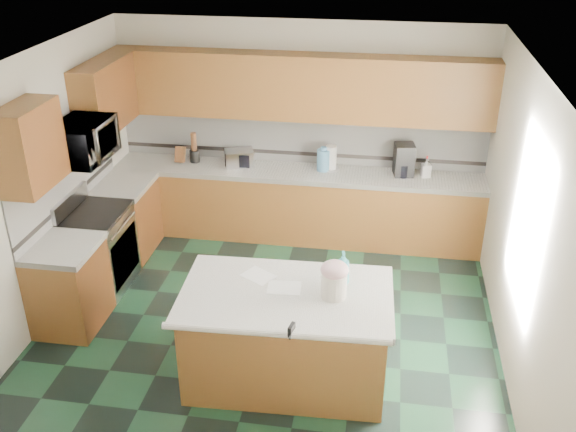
% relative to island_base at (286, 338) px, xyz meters
% --- Properties ---
extents(floor, '(4.60, 4.60, 0.00)m').
position_rel_island_base_xyz_m(floor, '(-0.30, 0.71, -0.43)').
color(floor, black).
rests_on(floor, ground).
extents(ceiling, '(4.60, 4.60, 0.00)m').
position_rel_island_base_xyz_m(ceiling, '(-0.30, 0.71, 2.27)').
color(ceiling, white).
rests_on(ceiling, ground).
extents(wall_back, '(4.60, 0.04, 2.70)m').
position_rel_island_base_xyz_m(wall_back, '(-0.30, 3.03, 0.92)').
color(wall_back, silver).
rests_on(wall_back, ground).
extents(wall_front, '(4.60, 0.04, 2.70)m').
position_rel_island_base_xyz_m(wall_front, '(-0.30, -1.61, 0.92)').
color(wall_front, silver).
rests_on(wall_front, ground).
extents(wall_left, '(0.04, 4.60, 2.70)m').
position_rel_island_base_xyz_m(wall_left, '(-2.62, 0.71, 0.92)').
color(wall_left, silver).
rests_on(wall_left, ground).
extents(wall_right, '(0.04, 4.60, 2.70)m').
position_rel_island_base_xyz_m(wall_right, '(2.02, 0.71, 0.92)').
color(wall_right, silver).
rests_on(wall_right, ground).
extents(back_base_cab, '(4.60, 0.60, 0.86)m').
position_rel_island_base_xyz_m(back_base_cab, '(-0.30, 2.71, 0.00)').
color(back_base_cab, '#36190A').
rests_on(back_base_cab, ground).
extents(back_countertop, '(4.60, 0.64, 0.06)m').
position_rel_island_base_xyz_m(back_countertop, '(-0.30, 2.71, 0.46)').
color(back_countertop, white).
rests_on(back_countertop, back_base_cab).
extents(back_upper_cab, '(4.60, 0.33, 0.78)m').
position_rel_island_base_xyz_m(back_upper_cab, '(-0.30, 2.85, 1.51)').
color(back_upper_cab, '#36190A').
rests_on(back_upper_cab, wall_back).
extents(back_backsplash, '(4.60, 0.02, 0.63)m').
position_rel_island_base_xyz_m(back_backsplash, '(-0.30, 3.00, 0.81)').
color(back_backsplash, silver).
rests_on(back_backsplash, back_countertop).
extents(back_accent_band, '(4.60, 0.01, 0.05)m').
position_rel_island_base_xyz_m(back_accent_band, '(-0.30, 2.99, 0.61)').
color(back_accent_band, black).
rests_on(back_accent_band, back_countertop).
extents(left_base_cab_rear, '(0.60, 0.82, 0.86)m').
position_rel_island_base_xyz_m(left_base_cab_rear, '(-2.30, 2.00, 0.00)').
color(left_base_cab_rear, '#36190A').
rests_on(left_base_cab_rear, ground).
extents(left_counter_rear, '(0.64, 0.82, 0.06)m').
position_rel_island_base_xyz_m(left_counter_rear, '(-2.30, 2.00, 0.46)').
color(left_counter_rear, white).
rests_on(left_counter_rear, left_base_cab_rear).
extents(left_base_cab_front, '(0.60, 0.72, 0.86)m').
position_rel_island_base_xyz_m(left_base_cab_front, '(-2.30, 0.47, 0.00)').
color(left_base_cab_front, '#36190A').
rests_on(left_base_cab_front, ground).
extents(left_counter_front, '(0.64, 0.72, 0.06)m').
position_rel_island_base_xyz_m(left_counter_front, '(-2.30, 0.47, 0.46)').
color(left_counter_front, white).
rests_on(left_counter_front, left_base_cab_front).
extents(left_backsplash, '(0.02, 2.30, 0.63)m').
position_rel_island_base_xyz_m(left_backsplash, '(-2.59, 1.26, 0.81)').
color(left_backsplash, silver).
rests_on(left_backsplash, wall_left).
extents(left_accent_band, '(0.01, 2.30, 0.05)m').
position_rel_island_base_xyz_m(left_accent_band, '(-2.59, 1.26, 0.61)').
color(left_accent_band, black).
rests_on(left_accent_band, wall_left).
extents(left_upper_cab_rear, '(0.33, 1.09, 0.78)m').
position_rel_island_base_xyz_m(left_upper_cab_rear, '(-2.44, 2.14, 1.51)').
color(left_upper_cab_rear, '#36190A').
rests_on(left_upper_cab_rear, wall_left).
extents(left_upper_cab_front, '(0.33, 0.72, 0.78)m').
position_rel_island_base_xyz_m(left_upper_cab_front, '(-2.44, 0.47, 1.51)').
color(left_upper_cab_front, '#36190A').
rests_on(left_upper_cab_front, wall_left).
extents(range_body, '(0.60, 0.76, 0.88)m').
position_rel_island_base_xyz_m(range_body, '(-2.30, 1.21, 0.01)').
color(range_body, '#B7B7BC').
rests_on(range_body, ground).
extents(range_oven_door, '(0.02, 0.68, 0.55)m').
position_rel_island_base_xyz_m(range_oven_door, '(-2.01, 1.21, -0.03)').
color(range_oven_door, black).
rests_on(range_oven_door, range_body).
extents(range_cooktop, '(0.62, 0.78, 0.04)m').
position_rel_island_base_xyz_m(range_cooktop, '(-2.30, 1.21, 0.47)').
color(range_cooktop, black).
rests_on(range_cooktop, range_body).
extents(range_handle, '(0.02, 0.66, 0.02)m').
position_rel_island_base_xyz_m(range_handle, '(-1.98, 1.21, 0.35)').
color(range_handle, '#B7B7BC').
rests_on(range_handle, range_body).
extents(range_backguard, '(0.06, 0.76, 0.18)m').
position_rel_island_base_xyz_m(range_backguard, '(-2.56, 1.21, 0.59)').
color(range_backguard, '#B7B7BC').
rests_on(range_backguard, range_body).
extents(microwave, '(0.50, 0.73, 0.41)m').
position_rel_island_base_xyz_m(microwave, '(-2.30, 1.21, 1.30)').
color(microwave, '#B7B7BC').
rests_on(microwave, wall_left).
extents(island_base, '(1.77, 1.06, 0.86)m').
position_rel_island_base_xyz_m(island_base, '(0.00, 0.00, 0.00)').
color(island_base, '#36190A').
rests_on(island_base, ground).
extents(island_top, '(1.87, 1.16, 0.06)m').
position_rel_island_base_xyz_m(island_top, '(-0.00, 0.00, 0.46)').
color(island_top, white).
rests_on(island_top, island_base).
extents(island_bullnose, '(1.83, 0.13, 0.06)m').
position_rel_island_base_xyz_m(island_bullnose, '(-0.00, -0.55, 0.46)').
color(island_bullnose, white).
rests_on(island_bullnose, island_base).
extents(treat_jar, '(0.26, 0.26, 0.23)m').
position_rel_island_base_xyz_m(treat_jar, '(0.41, 0.01, 0.60)').
color(treat_jar, silver).
rests_on(treat_jar, island_top).
extents(treat_jar_lid, '(0.24, 0.24, 0.15)m').
position_rel_island_base_xyz_m(treat_jar_lid, '(0.41, 0.01, 0.75)').
color(treat_jar_lid, beige).
rests_on(treat_jar_lid, treat_jar).
extents(treat_jar_knob, '(0.08, 0.03, 0.03)m').
position_rel_island_base_xyz_m(treat_jar_knob, '(0.41, 0.01, 0.81)').
color(treat_jar_knob, tan).
rests_on(treat_jar_knob, treat_jar_lid).
extents(treat_jar_knob_end_l, '(0.04, 0.04, 0.04)m').
position_rel_island_base_xyz_m(treat_jar_knob_end_l, '(0.37, 0.01, 0.81)').
color(treat_jar_knob_end_l, tan).
rests_on(treat_jar_knob_end_l, treat_jar_lid).
extents(treat_jar_knob_end_r, '(0.04, 0.04, 0.04)m').
position_rel_island_base_xyz_m(treat_jar_knob_end_r, '(0.45, 0.01, 0.81)').
color(treat_jar_knob_end_r, tan).
rests_on(treat_jar_knob_end_r, treat_jar_lid).
extents(soap_bottle_island, '(0.14, 0.14, 0.32)m').
position_rel_island_base_xyz_m(soap_bottle_island, '(0.46, 0.22, 0.65)').
color(soap_bottle_island, teal).
rests_on(soap_bottle_island, island_top).
extents(paper_sheet_a, '(0.31, 0.24, 0.00)m').
position_rel_island_base_xyz_m(paper_sheet_a, '(-0.03, 0.07, 0.49)').
color(paper_sheet_a, white).
rests_on(paper_sheet_a, island_top).
extents(paper_sheet_b, '(0.35, 0.33, 0.00)m').
position_rel_island_base_xyz_m(paper_sheet_b, '(-0.29, 0.23, 0.49)').
color(paper_sheet_b, white).
rests_on(paper_sheet_b, island_top).
extents(clamp_body, '(0.05, 0.10, 0.09)m').
position_rel_island_base_xyz_m(clamp_body, '(0.13, -0.53, 0.50)').
color(clamp_body, black).
rests_on(clamp_body, island_top).
extents(clamp_handle, '(0.02, 0.07, 0.02)m').
position_rel_island_base_xyz_m(clamp_handle, '(0.13, -0.58, 0.48)').
color(clamp_handle, black).
rests_on(clamp_handle, island_top).
extents(knife_block, '(0.13, 0.16, 0.22)m').
position_rel_island_base_xyz_m(knife_block, '(-1.82, 2.76, 0.59)').
color(knife_block, '#472814').
rests_on(knife_block, back_countertop).
extents(utensil_crock, '(0.13, 0.13, 0.16)m').
position_rel_island_base_xyz_m(utensil_crock, '(-1.64, 2.79, 0.57)').
color(utensil_crock, black).
rests_on(utensil_crock, back_countertop).
extents(utensil_bundle, '(0.07, 0.07, 0.23)m').
position_rel_island_base_xyz_m(utensil_bundle, '(-1.64, 2.79, 0.76)').
color(utensil_bundle, '#472814').
rests_on(utensil_bundle, utensil_crock).
extents(toaster_oven, '(0.41, 0.34, 0.20)m').
position_rel_island_base_xyz_m(toaster_oven, '(-1.05, 2.76, 0.59)').
color(toaster_oven, '#B7B7BC').
rests_on(toaster_oven, back_countertop).
extents(toaster_oven_door, '(0.31, 0.01, 0.16)m').
position_rel_island_base_xyz_m(toaster_oven_door, '(-1.05, 2.65, 0.59)').
color(toaster_oven_door, black).
rests_on(toaster_oven_door, toaster_oven).
extents(paper_towel, '(0.14, 0.14, 0.31)m').
position_rel_island_base_xyz_m(paper_towel, '(0.11, 2.81, 0.64)').
color(paper_towel, white).
rests_on(paper_towel, back_countertop).
extents(paper_towel_base, '(0.21, 0.21, 0.01)m').
position_rel_island_base_xyz_m(paper_towel_base, '(0.11, 2.81, 0.50)').
color(paper_towel_base, '#B7B7BC').
rests_on(paper_towel_base, back_countertop).
extents(water_jug, '(0.16, 0.16, 0.27)m').
position_rel_island_base_xyz_m(water_jug, '(0.02, 2.77, 0.62)').
color(water_jug, '#5391BF').
rests_on(water_jug, back_countertop).
extents(water_jug_neck, '(0.08, 0.08, 0.04)m').
position_rel_island_base_xyz_m(water_jug_neck, '(0.02, 2.77, 0.78)').
color(water_jug_neck, '#5391BF').
rests_on(water_jug_neck, water_jug).
extents(coffee_maker, '(0.27, 0.28, 0.39)m').
position_rel_island_base_xyz_m(coffee_maker, '(0.99, 2.79, 0.68)').
color(coffee_maker, black).
rests_on(coffee_maker, back_countertop).
extents(coffee_carafe, '(0.16, 0.16, 0.16)m').
position_rel_island_base_xyz_m(coffee_carafe, '(0.99, 2.73, 0.57)').
color(coffee_carafe, black).
rests_on(coffee_carafe, back_countertop).
extents(soap_bottle_back, '(0.13, 0.13, 0.24)m').
position_rel_island_base_xyz_m(soap_bottle_back, '(1.26, 2.76, 0.61)').
color(soap_bottle_back, white).
rests_on(soap_bottle_back, back_countertop).
extents(soap_back_cap, '(0.02, 0.02, 0.03)m').
position_rel_island_base_xyz_m(soap_back_cap, '(1.26, 2.76, 0.74)').
color(soap_back_cap, red).
rests_on(soap_back_cap, soap_bottle_back).
extents(window_light_proxy, '(0.02, 1.40, 1.10)m').
position_rel_island_base_xyz_m(window_light_proxy, '(1.99, 0.51, 1.07)').
color(window_light_proxy, white).
rests_on(window_light_proxy, wall_right).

